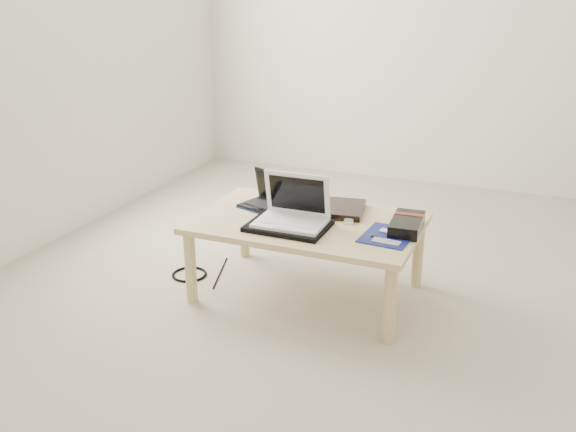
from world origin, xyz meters
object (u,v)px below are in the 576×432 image
at_px(coffee_table, 307,229).
at_px(white_laptop, 293,213).
at_px(netbook, 269,200).
at_px(gpu_box, 407,224).

height_order(coffee_table, white_laptop, white_laptop).
bearing_deg(netbook, coffee_table, -22.27).
distance_m(coffee_table, netbook, 0.29).
relative_size(netbook, white_laptop, 0.90).
bearing_deg(netbook, white_laptop, -43.17).
bearing_deg(coffee_table, netbook, 157.73).
xyz_separation_m(white_laptop, gpu_box, (0.52, 0.16, -0.04)).
bearing_deg(gpu_box, white_laptop, -163.34).
xyz_separation_m(coffee_table, netbook, (-0.26, 0.10, 0.09)).
height_order(netbook, white_laptop, white_laptop).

